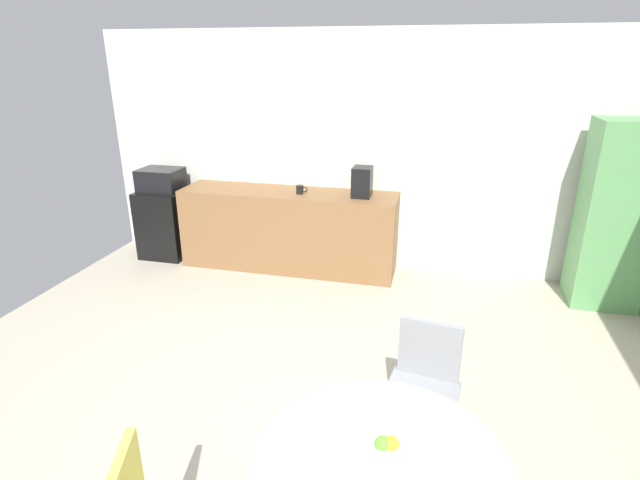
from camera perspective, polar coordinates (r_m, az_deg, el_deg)
ground_plane at (r=3.48m, az=-5.28°, el=-21.36°), size 6.00×6.00×0.00m
wall_back at (r=5.60m, az=4.37°, el=9.99°), size 6.00×0.10×2.60m
counter_block at (r=5.65m, az=-3.63°, el=1.19°), size 2.44×0.60×0.90m
mini_fridge at (r=6.30m, az=-17.37°, el=1.90°), size 0.54×0.54×0.81m
microwave at (r=6.16m, az=-17.90°, el=6.65°), size 0.48×0.38×0.26m
locker_cabinet at (r=5.44m, az=30.89°, el=2.39°), size 0.60×0.50×1.79m
chair_gray at (r=3.15m, az=12.05°, el=-14.89°), size 0.48×0.48×0.83m
fruit_bowl at (r=2.26m, az=7.29°, el=-22.95°), size 0.22×0.22×0.11m
mug_white at (r=5.42m, az=-2.31°, el=5.85°), size 0.13×0.08×0.09m
coffee_maker at (r=5.30m, az=4.88°, el=6.70°), size 0.20×0.24×0.32m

